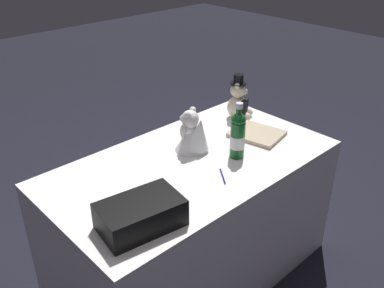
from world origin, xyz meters
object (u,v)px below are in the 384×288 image
champagne_bottle (238,135)px  guestbook (257,134)px  gift_case_black (141,214)px  teddy_bear_groom (239,102)px  teddy_bear_bride (193,134)px  signing_pen (223,177)px

champagne_bottle → guestbook: bearing=-163.2°
guestbook → gift_case_black: bearing=-0.9°
teddy_bear_groom → teddy_bear_bride: size_ratio=1.17×
teddy_bear_bride → teddy_bear_groom: bearing=-167.1°
gift_case_black → teddy_bear_groom: bearing=-158.3°
teddy_bear_groom → champagne_bottle: (0.37, 0.31, 0.03)m
champagne_bottle → signing_pen: size_ratio=2.63×
signing_pen → guestbook: (-0.46, -0.17, 0.01)m
teddy_bear_bride → champagne_bottle: bearing=121.5°
signing_pen → teddy_bear_bride: bearing=-104.7°
teddy_bear_groom → champagne_bottle: champagne_bottle is taller
guestbook → teddy_bear_bride: bearing=-29.8°
teddy_bear_groom → champagne_bottle: size_ratio=0.92×
teddy_bear_groom → guestbook: 0.27m
teddy_bear_bride → guestbook: size_ratio=0.87×
teddy_bear_groom → gift_case_black: teddy_bear_groom is taller
teddy_bear_groom → gift_case_black: bearing=21.7°
champagne_bottle → teddy_bear_bride: bearing=-58.5°
teddy_bear_groom → guestbook: size_ratio=1.02×
signing_pen → gift_case_black: (0.50, 0.02, 0.05)m
champagne_bottle → gift_case_black: bearing=9.1°
champagne_bottle → guestbook: 0.29m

